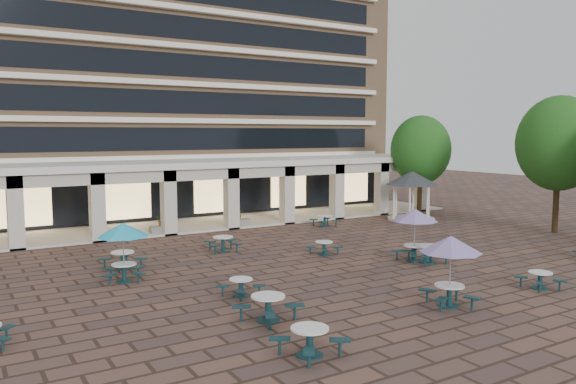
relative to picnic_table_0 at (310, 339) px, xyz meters
name	(u,v)px	position (x,y,z in m)	size (l,w,h in m)	color
ground	(309,273)	(5.12, 7.79, -0.49)	(120.00, 120.00, 0.00)	brown
apartment_building	(136,54)	(5.12, 33.26, 12.12)	(40.00, 15.50, 25.20)	tan
retail_arcade	(187,182)	(5.12, 22.59, 2.51)	(42.00, 6.60, 4.40)	white
picnic_table_0	(310,339)	(0.00, 0.00, 0.00)	(2.04, 2.04, 0.81)	#13333B
picnic_table_1	(268,306)	(0.45, 3.18, 0.03)	(2.30, 2.30, 0.86)	#13333B
picnic_table_2	(540,279)	(11.61, 0.91, -0.08)	(1.75, 1.75, 0.69)	#13333B
picnic_table_4	(123,232)	(-2.30, 10.59, 1.62)	(2.14, 2.14, 2.48)	#13333B
picnic_table_5	(241,286)	(0.95, 6.20, -0.08)	(1.79, 1.79, 0.68)	#13333B
picnic_table_6	(451,247)	(6.75, 1.16, 1.68)	(2.20, 2.20, 2.54)	#13333B
picnic_table_7	(324,247)	(7.89, 10.62, -0.08)	(1.74, 1.74, 0.68)	#13333B
picnic_table_9	(223,242)	(3.80, 14.02, -0.01)	(1.99, 1.99, 0.79)	#13333B
picnic_table_10	(427,252)	(11.09, 6.55, 0.02)	(2.05, 2.05, 0.85)	#13333B
picnic_table_11	(415,217)	(10.81, 7.16, 1.66)	(2.19, 2.19, 2.53)	#13333B
picnic_table_12	(123,258)	(-1.74, 12.94, -0.01)	(2.11, 2.11, 0.79)	#13333B
picnic_table_13	(325,220)	(12.95, 17.79, -0.04)	(1.76, 1.76, 0.75)	#13333B
gazebo	(412,184)	(19.97, 17.00, 2.13)	(3.73, 3.73, 3.47)	beige
tree_east_a	(559,143)	(23.95, 8.42, 5.08)	(5.12, 5.12, 8.52)	#41301A
tree_east_c	(421,150)	(22.39, 18.67, 4.45)	(4.54, 4.54, 7.56)	#41301A
planter_left	(162,226)	(2.74, 20.69, 0.02)	(1.50, 0.77, 1.26)	gray
planter_right	(239,220)	(8.00, 20.69, -0.06)	(1.50, 0.70, 1.15)	gray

